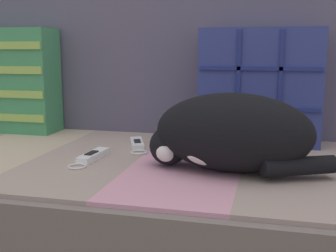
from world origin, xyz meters
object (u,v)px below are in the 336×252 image
couch (146,211)px  throw_pillow_quilted (260,87)px  throw_pillow_striped (3,80)px  game_remote_near (92,156)px  game_remote_far (137,144)px  sleeping_cat (228,134)px

couch → throw_pillow_quilted: bearing=35.9°
couch → throw_pillow_striped: 0.75m
throw_pillow_striped → game_remote_near: throw_pillow_striped is taller
game_remote_far → couch: bearing=-57.7°
throw_pillow_striped → game_remote_near: (0.50, -0.32, -0.18)m
game_remote_near → game_remote_far: (0.07, 0.18, -0.00)m
couch → sleeping_cat: 0.39m
couch → game_remote_far: bearing=122.3°
couch → sleeping_cat: bearing=-25.4°
throw_pillow_quilted → game_remote_near: size_ratio=2.01×
throw_pillow_striped → game_remote_far: bearing=-14.6°
game_remote_near → game_remote_far: bearing=66.9°
couch → throw_pillow_striped: bearing=159.9°
throw_pillow_quilted → throw_pillow_striped: 0.93m
couch → sleeping_cat: sleeping_cat is taller
game_remote_near → throw_pillow_striped: bearing=146.8°
throw_pillow_striped → sleeping_cat: size_ratio=0.89×
couch → throw_pillow_quilted: size_ratio=4.82×
couch → game_remote_far: game_remote_far is taller
throw_pillow_striped → game_remote_near: bearing=-33.2°
throw_pillow_striped → sleeping_cat: throw_pillow_striped is taller
game_remote_near → game_remote_far: size_ratio=1.02×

